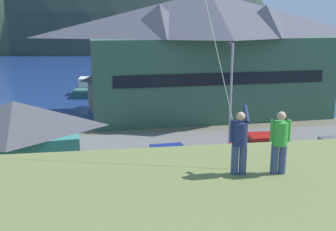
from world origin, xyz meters
TOP-DOWN VIEW (x-y plane):
  - ground_plane at (0.00, 0.00)m, footprint 600.00×600.00m
  - parking_lot_pad at (0.00, 5.00)m, footprint 40.00×20.00m
  - bay_water at (0.00, 60.00)m, footprint 360.00×84.00m
  - far_hill_center_saddle at (-2.05, 113.28)m, footprint 103.74×57.72m
  - harbor_lodge at (6.11, 21.63)m, footprint 25.02×11.69m
  - storage_shed_near_lot at (-9.55, 6.85)m, footprint 8.57×6.51m
  - storage_shed_waterside at (-3.51, 23.93)m, footprint 5.67×5.54m
  - wharf_dock at (-3.08, 35.27)m, footprint 3.20×15.46m
  - moored_boat_wharfside at (-6.69, 34.47)m, footprint 3.10×7.98m
  - parked_car_corner_spot at (-4.13, 0.38)m, footprint 4.27×2.20m
  - parked_car_front_row_red at (-0.22, 5.72)m, footprint 4.33×2.31m
  - parked_car_back_row_left at (0.96, -0.60)m, footprint 4.25×2.16m
  - parked_car_back_row_right at (6.53, 7.39)m, footprint 4.23×2.12m
  - parking_light_pole at (5.13, 10.55)m, footprint 0.24×0.78m
  - person_kite_flyer at (-0.37, -7.78)m, footprint 0.57×0.64m
  - person_companion at (0.71, -7.90)m, footprint 0.54×0.40m

SIDE VIEW (x-z plane):
  - ground_plane at x=0.00m, z-range 0.00..0.00m
  - far_hill_center_saddle at x=-2.05m, z-range -39.11..39.11m
  - bay_water at x=0.00m, z-range 0.00..0.03m
  - parking_lot_pad at x=0.00m, z-range 0.00..0.10m
  - wharf_dock at x=-3.08m, z-range 0.00..0.70m
  - moored_boat_wharfside at x=-6.69m, z-range -0.36..1.80m
  - parked_car_corner_spot at x=-4.13m, z-range 0.15..1.97m
  - parked_car_front_row_red at x=-0.22m, z-range 0.15..1.97m
  - parked_car_back_row_left at x=0.96m, z-range 0.15..1.97m
  - parked_car_back_row_right at x=6.53m, z-range 0.15..1.97m
  - storage_shed_waterside at x=-3.51m, z-range 0.09..4.94m
  - storage_shed_near_lot at x=-9.55m, z-range 0.10..5.00m
  - parking_light_pole at x=5.13m, z-range 0.65..8.49m
  - harbor_lodge at x=6.11m, z-range 0.39..12.58m
  - person_companion at x=0.71m, z-range 5.73..7.47m
  - person_kite_flyer at x=-0.37m, z-range 5.69..7.55m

